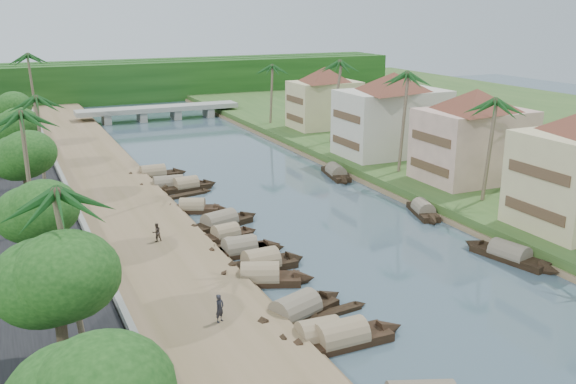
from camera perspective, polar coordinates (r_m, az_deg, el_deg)
name	(u,v)px	position (r m, az deg, el deg)	size (l,w,h in m)	color
ground	(383,265)	(50.18, 8.42, -6.40)	(220.00, 220.00, 0.00)	#3C505B
left_bank	(123,213)	(62.32, -14.46, -1.83)	(10.00, 180.00, 0.80)	brown
right_bank	(428,173)	(76.01, 12.38, 1.69)	(16.00, 180.00, 1.20)	#2E4F1F
road	(26,222)	(61.49, -22.28, -2.50)	(8.00, 180.00, 1.40)	black
retaining_wall	(76,209)	(61.53, -18.36, -1.46)	(0.40, 180.00, 1.10)	gray
treeline	(127,81)	(141.82, -14.16, 9.56)	(120.00, 14.00, 8.00)	#11360E
bridge	(159,110)	(114.92, -11.42, 7.14)	(28.00, 4.00, 2.40)	gray
building_mid	(474,134)	(70.89, 16.18, 4.98)	(14.11, 14.11, 9.70)	beige
building_far	(392,113)	(81.24, 9.25, 6.94)	(15.59, 15.59, 10.20)	beige
building_distant	(325,97)	(98.84, 3.26, 8.44)	(12.62, 12.62, 9.20)	#CBBF88
sampan_1	(319,337)	(38.72, 2.75, -12.71)	(7.38, 2.12, 2.18)	black
sampan_2	(341,339)	(38.57, 4.70, -12.87)	(8.77, 2.06, 2.30)	black
sampan_3	(295,312)	(41.47, 0.64, -10.61)	(8.92, 4.78, 2.36)	black
sampan_4	(260,278)	(46.36, -2.50, -7.62)	(8.17, 4.74, 2.30)	black
sampan_5	(261,264)	(48.70, -2.41, -6.41)	(7.55, 2.27, 2.38)	black
sampan_6	(240,250)	(51.52, -4.33, -5.15)	(7.45, 2.00, 2.22)	black
sampan_7	(242,248)	(51.83, -4.15, -5.02)	(7.35, 3.37, 1.96)	black
sampan_8	(226,235)	(54.84, -5.55, -3.85)	(6.36, 2.43, 1.96)	black
sampan_9	(220,223)	(57.92, -6.10, -2.76)	(8.87, 4.31, 2.22)	black
sampan_10	(192,208)	(62.51, -8.49, -1.42)	(7.02, 4.23, 1.98)	black
sampan_11	(186,186)	(70.15, -9.06, 0.50)	(7.51, 2.45, 2.13)	black
sampan_12	(169,185)	(70.81, -10.56, 0.58)	(9.36, 2.44, 2.20)	black
sampan_13	(153,174)	(75.87, -11.91, 1.55)	(8.20, 2.00, 2.24)	black
sampan_14	(509,255)	(53.20, 19.08, -5.34)	(3.54, 8.81, 2.12)	black
sampan_15	(423,211)	(62.38, 11.92, -1.64)	(3.53, 7.40, 1.99)	black
sampan_16	(336,173)	(75.01, 4.28, 1.68)	(3.15, 8.74, 2.11)	black
canoe_1	(336,312)	(42.28, 4.30, -10.59)	(4.97, 1.40, 0.79)	black
canoe_2	(186,195)	(67.98, -9.06, -0.28)	(6.32, 2.27, 0.91)	black
palm_1	(492,103)	(62.60, 17.68, 7.53)	(3.20, 3.20, 11.09)	brown
palm_2	(404,76)	(71.77, 10.30, 10.09)	(3.20, 3.20, 12.45)	brown
palm_3	(334,64)	(87.43, 4.11, 11.28)	(3.20, 3.20, 12.33)	brown
palm_4	(66,194)	(33.87, -19.10, -0.21)	(3.20, 3.20, 10.42)	brown
palm_5	(22,116)	(53.90, -22.60, 6.25)	(3.20, 3.20, 11.36)	brown
palm_6	(36,100)	(69.87, -21.50, 7.65)	(3.20, 3.20, 10.45)	brown
palm_7	(271,67)	(101.99, -1.56, 11.04)	(3.20, 3.20, 10.58)	brown
palm_8	(30,57)	(100.75, -21.96, 11.08)	(3.20, 3.20, 12.62)	brown
tree_1	(56,280)	(33.63, -19.92, -7.34)	(5.35, 5.35, 7.11)	#4F402D
tree_2	(38,213)	(45.70, -21.36, -1.71)	(4.69, 4.69, 6.55)	#4F402D
tree_3	(24,156)	(61.61, -22.45, 2.95)	(4.97, 4.97, 7.03)	#4F402D
tree_4	(16,127)	(77.00, -23.03, 5.34)	(4.51, 4.51, 6.89)	#4F402D
tree_5	(11,108)	(90.27, -23.39, 6.85)	(4.44, 4.44, 7.08)	#4F402D
tree_6	(414,110)	(86.15, 11.11, 7.20)	(4.92, 4.92, 7.03)	#4F402D
person_near	(220,308)	(39.30, -6.09, -10.24)	(0.65, 0.42, 1.77)	#212128
person_far	(157,232)	(52.94, -11.60, -3.53)	(0.75, 0.58, 1.54)	#3A3028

